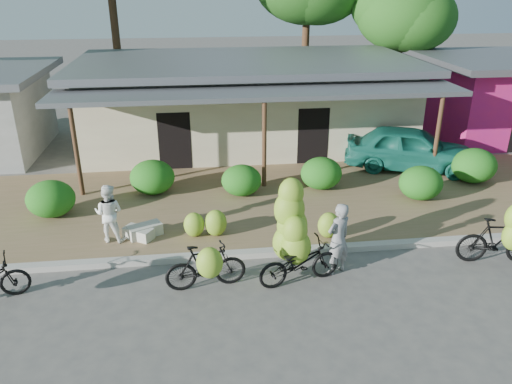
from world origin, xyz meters
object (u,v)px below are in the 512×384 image
(sack_far, at_px, (139,233))
(teal_van, at_px, (410,148))
(bike_right, at_px, (502,238))
(bike_center, at_px, (295,242))
(vendor, at_px, (338,239))
(tree_near_right, at_px, (398,10))
(bike_left, at_px, (206,266))
(bystander, at_px, (109,213))
(sack_near, at_px, (145,230))

(sack_far, bearing_deg, teal_van, 24.08)
(teal_van, bearing_deg, bike_right, -163.86)
(bike_center, distance_m, vendor, 0.99)
(tree_near_right, bearing_deg, bike_left, -123.83)
(tree_near_right, distance_m, teal_van, 8.85)
(sack_far, height_order, teal_van, teal_van)
(vendor, distance_m, bystander, 5.63)
(tree_near_right, xyz_separation_m, bystander, (-11.62, -11.57, -3.97))
(bike_left, bearing_deg, sack_near, 24.77)
(sack_near, height_order, teal_van, teal_van)
(sack_near, bearing_deg, bike_right, -15.47)
(sack_near, bearing_deg, sack_far, -142.46)
(bike_left, bearing_deg, teal_van, -55.52)
(bike_center, distance_m, teal_van, 7.91)
(tree_near_right, distance_m, bystander, 16.87)
(bike_left, bearing_deg, tree_near_right, -40.57)
(bike_right, bearing_deg, sack_far, 84.62)
(tree_near_right, distance_m, bike_center, 15.94)
(bike_right, height_order, bystander, bike_right)
(tree_near_right, height_order, bike_center, tree_near_right)
(tree_near_right, relative_size, teal_van, 1.49)
(tree_near_right, xyz_separation_m, sack_far, (-10.95, -11.55, -4.58))
(bike_left, relative_size, bike_center, 0.79)
(tree_near_right, bearing_deg, bike_right, -100.40)
(sack_near, distance_m, teal_van, 9.48)
(sack_far, height_order, vendor, vendor)
(bike_center, bearing_deg, bystander, 51.33)
(sack_near, distance_m, bystander, 1.02)
(sack_far, relative_size, teal_van, 0.17)
(bike_center, xyz_separation_m, sack_near, (-3.47, 2.15, -0.61))
(bystander, bearing_deg, teal_van, -143.81)
(sack_far, bearing_deg, bystander, -178.42)
(bike_right, relative_size, vendor, 1.15)
(bike_right, height_order, teal_van, bike_right)
(teal_van, bearing_deg, vendor, 164.29)
(bike_left, relative_size, teal_van, 0.41)
(sack_near, xyz_separation_m, bystander, (-0.81, -0.13, 0.60))
(bike_center, relative_size, sack_far, 3.05)
(bike_left, height_order, bike_center, bike_center)
(sack_far, bearing_deg, tree_near_right, 46.51)
(tree_near_right, bearing_deg, bystander, -135.12)
(bike_center, height_order, sack_far, bike_center)
(sack_near, bearing_deg, teal_van, 23.81)
(vendor, xyz_separation_m, teal_van, (4.20, 5.92, -0.00))
(bike_right, height_order, sack_far, bike_right)
(sack_near, distance_m, sack_far, 0.19)
(sack_far, xyz_separation_m, bystander, (-0.66, -0.02, 0.61))
(bystander, bearing_deg, bike_right, -179.83)
(bike_right, xyz_separation_m, vendor, (-3.83, 0.19, 0.13))
(bike_left, relative_size, bike_right, 0.91)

